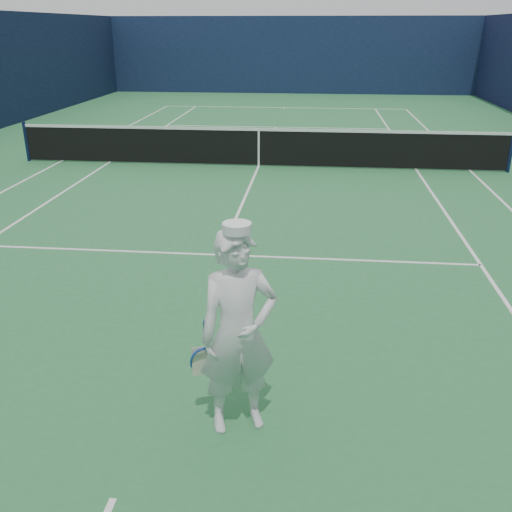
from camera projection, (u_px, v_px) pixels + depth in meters
The scene contains 5 objects.
ground at pixel (259, 166), 15.17m from camera, with size 80.00×80.00×0.00m, color #2A6F3D.
court_markings at pixel (259, 166), 15.17m from camera, with size 11.03×23.83×0.01m.
windscreen_fence at pixel (259, 88), 14.42m from camera, with size 20.12×36.12×4.00m.
tennis_net at pixel (259, 145), 14.96m from camera, with size 12.88×0.09×1.07m.
tennis_player at pixel (238, 333), 4.98m from camera, with size 0.90×0.69×1.98m.
Camera 1 is at (1.47, -14.89, 3.45)m, focal length 40.00 mm.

